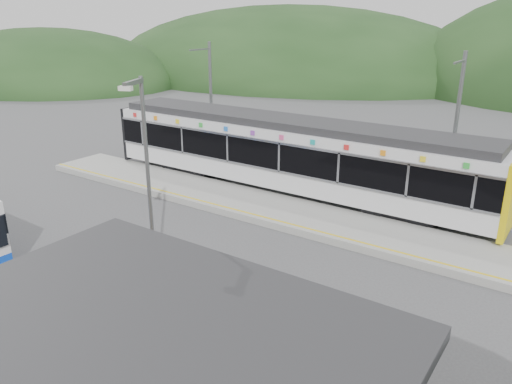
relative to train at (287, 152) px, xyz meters
The scene contains 8 objects.
ground 6.34m from the train, 88.88° to the right, with size 120.00×120.00×0.00m, color #4C4C4F.
hills 6.67m from the train, ahead, with size 146.00×149.00×26.00m.
platform 3.31m from the train, 87.51° to the right, with size 26.00×3.20×0.30m, color #9E9E99.
yellow_line 4.37m from the train, 88.32° to the right, with size 26.00×0.10×0.01m, color yellow.
train is the anchor object (origin of this frame).
catenary_mast_west 7.51m from the train, 159.57° to the left, with size 0.18×1.80×7.00m.
catenary_mast_east 7.73m from the train, 19.81° to the left, with size 0.18×1.80×7.00m.
lamp_post 10.88m from the train, 82.27° to the right, with size 0.57×1.23×6.79m.
Camera 1 is at (12.06, -14.37, 8.39)m, focal length 35.00 mm.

